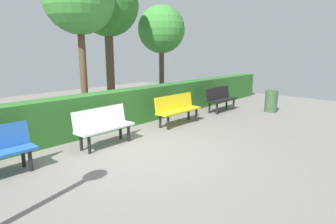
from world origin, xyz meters
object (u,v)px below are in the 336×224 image
object	(u,v)px
bench_black	(220,98)
tree_mid	(108,6)
trash_bin	(271,101)
tree_near	(161,30)
bench_yellow	(177,108)
bench_white	(103,125)

from	to	relation	value
bench_black	tree_mid	xyz separation A→B (m)	(2.37, -3.21, 3.16)
bench_black	trash_bin	distance (m)	1.79
tree_near	bench_black	bearing A→B (deg)	90.62
bench_yellow	tree_mid	bearing A→B (deg)	-91.30
tree_mid	trash_bin	size ratio (longest dim) A/B	6.25
tree_near	bench_white	bearing A→B (deg)	29.17
bench_black	bench_yellow	bearing A→B (deg)	1.48
bench_white	tree_mid	distance (m)	5.25
tree_near	tree_mid	distance (m)	2.47
trash_bin	tree_mid	bearing A→B (deg)	-53.22
bench_black	tree_near	xyz separation A→B (m)	(0.03, -2.83, 2.47)
bench_yellow	trash_bin	bearing A→B (deg)	159.02
tree_near	trash_bin	size ratio (longest dim) A/B	5.14
bench_yellow	bench_white	bearing A→B (deg)	-0.34
bench_yellow	bench_white	world-z (taller)	same
bench_yellow	trash_bin	distance (m)	3.82
bench_white	tree_near	xyz separation A→B (m)	(-5.05, -2.82, 2.47)
bench_white	bench_black	bearing A→B (deg)	178.92
bench_black	tree_mid	world-z (taller)	tree_mid
tree_near	trash_bin	bearing A→B (deg)	104.71
bench_yellow	tree_mid	size ratio (longest dim) A/B	0.34
tree_near	tree_mid	size ratio (longest dim) A/B	0.82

